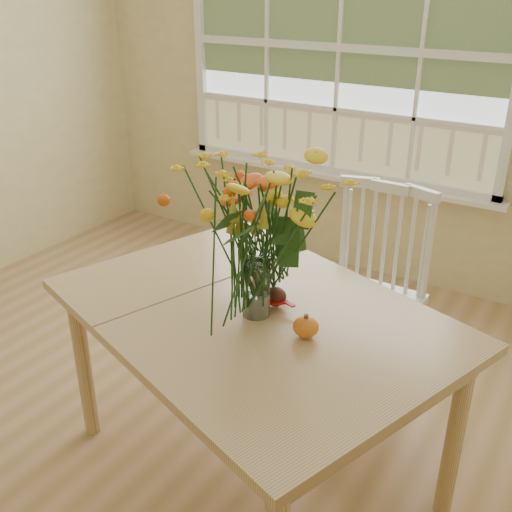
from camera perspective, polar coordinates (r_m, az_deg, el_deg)
The scene contains 9 objects.
floor at distance 3.06m, azimuth -12.46°, elevation -16.05°, with size 4.00×4.50×0.01m, color #A98652.
wall_back at distance 4.22m, azimuth 7.98°, elevation 16.43°, with size 4.00×0.02×2.70m, color #D1C285.
window at distance 4.17m, azimuth 7.90°, elevation 18.83°, with size 2.42×0.12×1.74m.
dining_table at distance 2.37m, azimuth -0.26°, elevation -7.01°, with size 1.78×1.51×0.81m.
windsor_chair at distance 3.04m, azimuth 11.07°, elevation -2.55°, with size 0.50×0.47×1.06m.
flower_vase at distance 2.13m, azimuth 0.03°, elevation 2.74°, with size 0.50×0.50×0.59m.
pumpkin at distance 2.15m, azimuth 4.76°, elevation -6.83°, with size 0.09×0.09×0.07m, color orange.
turkey_figurine at distance 2.41m, azimuth -0.42°, elevation -2.70°, with size 0.11×0.10×0.11m.
dark_gourd at distance 2.33m, azimuth 1.88°, elevation -3.97°, with size 0.12×0.08×0.08m.
Camera 1 is at (1.72, -1.55, 1.99)m, focal length 42.00 mm.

